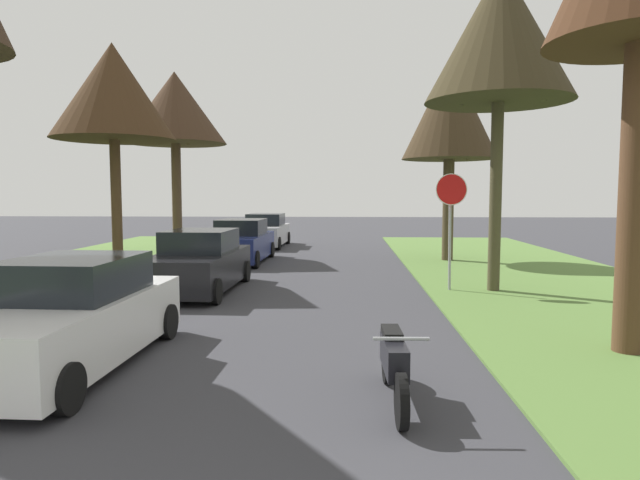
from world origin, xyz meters
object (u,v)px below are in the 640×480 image
(parked_sedan_black, at_px, (199,263))
(street_tree_right_far, at_px, (450,110))
(parked_sedan_navy, at_px, (241,243))
(street_tree_right_mid_b, at_px, (500,34))
(street_tree_left_mid_b, at_px, (113,93))
(parked_motorcycle, at_px, (394,363))
(parked_sedan_silver, at_px, (265,231))
(street_tree_left_far, at_px, (175,109))
(stop_sign_far, at_px, (451,206))
(parked_sedan_white, at_px, (69,317))

(parked_sedan_black, bearing_deg, street_tree_right_far, 41.93)
(parked_sedan_black, bearing_deg, parked_sedan_navy, 91.11)
(street_tree_right_mid_b, xyz_separation_m, street_tree_right_far, (-0.00, 6.55, -0.86))
(street_tree_left_mid_b, distance_m, parked_motorcycle, 12.79)
(parked_sedan_navy, bearing_deg, parked_sedan_black, -88.89)
(street_tree_right_far, height_order, parked_sedan_silver, street_tree_right_far)
(parked_sedan_black, distance_m, parked_motorcycle, 8.63)
(street_tree_right_mid_b, bearing_deg, parked_sedan_black, -178.22)
(street_tree_right_mid_b, bearing_deg, street_tree_left_far, 143.91)
(street_tree_right_mid_b, height_order, parked_motorcycle, street_tree_right_mid_b)
(stop_sign_far, relative_size, parked_sedan_white, 0.67)
(street_tree_right_far, distance_m, parked_sedan_silver, 10.59)
(parked_sedan_navy, relative_size, parked_sedan_silver, 1.00)
(parked_sedan_navy, bearing_deg, parked_motorcycle, -71.66)
(stop_sign_far, distance_m, street_tree_right_mid_b, 4.36)
(parked_sedan_white, xyz_separation_m, parked_sedan_black, (0.18, 6.27, 0.00))
(stop_sign_far, xyz_separation_m, parked_sedan_white, (-6.62, -6.51, -1.48))
(parked_sedan_silver, bearing_deg, parked_sedan_navy, -89.95)
(parked_sedan_white, bearing_deg, parked_sedan_black, 88.34)
(street_tree_left_far, bearing_deg, street_tree_right_far, -6.36)
(street_tree_right_far, relative_size, parked_sedan_black, 1.67)
(parked_sedan_white, bearing_deg, stop_sign_far, 44.50)
(street_tree_left_mid_b, height_order, parked_sedan_silver, street_tree_left_mid_b)
(stop_sign_far, height_order, street_tree_left_far, street_tree_left_far)
(parked_sedan_white, bearing_deg, parked_sedan_silver, 89.82)
(street_tree_right_far, bearing_deg, parked_sedan_navy, -175.32)
(street_tree_left_mid_b, xyz_separation_m, parked_motorcycle, (7.30, -9.28, -4.92))
(street_tree_left_mid_b, height_order, parked_sedan_navy, street_tree_left_mid_b)
(parked_sedan_black, relative_size, parked_sedan_navy, 1.00)
(street_tree_right_mid_b, relative_size, parked_sedan_navy, 1.82)
(parked_sedan_black, distance_m, parked_sedan_silver, 12.25)
(street_tree_left_mid_b, relative_size, parked_motorcycle, 3.30)
(street_tree_right_mid_b, distance_m, street_tree_right_far, 6.60)
(street_tree_left_far, distance_m, parked_sedan_white, 15.40)
(parked_sedan_navy, bearing_deg, street_tree_right_far, 4.68)
(street_tree_left_far, xyz_separation_m, parked_sedan_silver, (2.93, 4.29, -5.15))
(street_tree_left_far, xyz_separation_m, parked_motorcycle, (7.43, -15.39, -5.39))
(stop_sign_far, height_order, parked_motorcycle, stop_sign_far)
(parked_sedan_white, distance_m, parked_motorcycle, 4.72)
(parked_sedan_white, bearing_deg, street_tree_right_mid_b, 40.05)
(stop_sign_far, height_order, parked_sedan_silver, stop_sign_far)
(parked_motorcycle, bearing_deg, parked_sedan_silver, 102.90)
(street_tree_left_mid_b, xyz_separation_m, parked_sedan_silver, (2.79, 10.40, -4.68))
(parked_motorcycle, bearing_deg, parked_sedan_black, 120.54)
(parked_sedan_black, height_order, parked_sedan_silver, same)
(street_tree_right_mid_b, height_order, parked_sedan_black, street_tree_right_mid_b)
(street_tree_left_far, relative_size, parked_sedan_silver, 1.64)
(parked_sedan_white, height_order, parked_sedan_silver, same)
(stop_sign_far, bearing_deg, parked_sedan_white, -135.50)
(parked_sedan_silver, bearing_deg, street_tree_right_far, -35.46)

